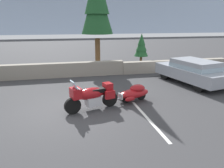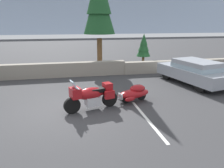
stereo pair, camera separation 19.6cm
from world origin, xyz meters
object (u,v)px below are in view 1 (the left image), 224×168
(touring_motorcycle, at_px, (92,96))
(car_shaped_trailer, at_px, (134,93))
(pine_tree_secondary, at_px, (141,46))
(sedan_at_right_edge, at_px, (192,71))

(touring_motorcycle, distance_m, car_shaped_trailer, 2.09)
(car_shaped_trailer, xyz_separation_m, pine_tree_secondary, (3.06, 7.51, 1.22))
(sedan_at_right_edge, bearing_deg, pine_tree_secondary, 101.74)
(car_shaped_trailer, bearing_deg, sedan_at_right_edge, 26.14)
(car_shaped_trailer, relative_size, pine_tree_secondary, 0.85)
(touring_motorcycle, height_order, sedan_at_right_edge, sedan_at_right_edge)
(touring_motorcycle, relative_size, pine_tree_secondary, 0.86)
(car_shaped_trailer, bearing_deg, pine_tree_secondary, 67.86)
(sedan_at_right_edge, bearing_deg, car_shaped_trailer, -153.86)
(car_shaped_trailer, height_order, sedan_at_right_edge, sedan_at_right_edge)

